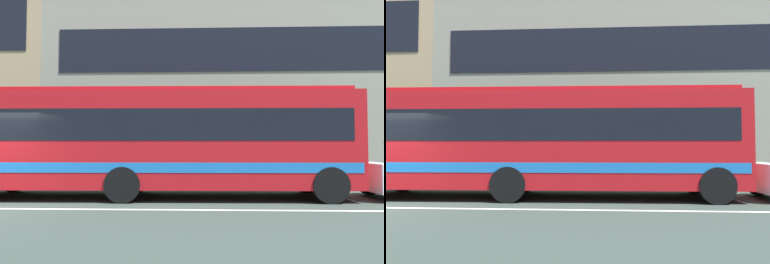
# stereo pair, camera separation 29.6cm
# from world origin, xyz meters

# --- Properties ---
(hedge_row_far) EXTENTS (13.48, 1.10, 0.74)m
(hedge_row_far) POSITION_xyz_m (2.52, 5.58, 0.37)
(hedge_row_far) COLOR #165014
(hedge_row_far) RESTS_ON ground_plane
(apartment_block_right) EXTENTS (24.20, 9.96, 11.03)m
(apartment_block_right) POSITION_xyz_m (9.60, 13.72, 5.52)
(apartment_block_right) COLOR #9F9C83
(apartment_block_right) RESTS_ON ground_plane
(transit_bus) EXTENTS (11.97, 2.71, 3.26)m
(transit_bus) POSITION_xyz_m (4.28, 2.15, 1.80)
(transit_bus) COLOR red
(transit_bus) RESTS_ON ground_plane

